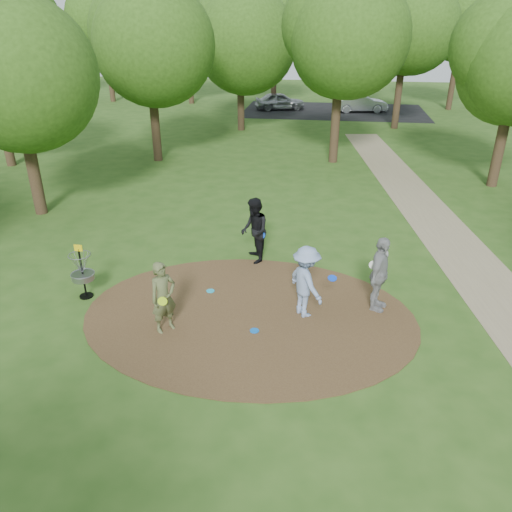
# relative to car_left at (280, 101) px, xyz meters

# --- Properties ---
(ground) EXTENTS (100.00, 100.00, 0.00)m
(ground) POSITION_rel_car_left_xyz_m (2.27, -29.94, -0.66)
(ground) COLOR #2D5119
(ground) RESTS_ON ground
(dirt_clearing) EXTENTS (8.40, 8.40, 0.02)m
(dirt_clearing) POSITION_rel_car_left_xyz_m (2.27, -29.94, -0.65)
(dirt_clearing) COLOR #47301C
(dirt_clearing) RESTS_ON ground
(footpath) EXTENTS (7.55, 39.89, 0.01)m
(footpath) POSITION_rel_car_left_xyz_m (8.77, -27.94, -0.65)
(footpath) COLOR #8C7A5B
(footpath) RESTS_ON ground
(parking_lot) EXTENTS (14.00, 8.00, 0.01)m
(parking_lot) POSITION_rel_car_left_xyz_m (4.27, 0.06, -0.66)
(parking_lot) COLOR black
(parking_lot) RESTS_ON ground
(player_observer_with_disc) EXTENTS (0.76, 0.78, 1.80)m
(player_observer_with_disc) POSITION_rel_car_left_xyz_m (0.39, -30.85, 0.24)
(player_observer_with_disc) COLOR #565E36
(player_observer_with_disc) RESTS_ON ground
(player_throwing_with_disc) EXTENTS (1.40, 1.39, 1.88)m
(player_throwing_with_disc) POSITION_rel_car_left_xyz_m (3.65, -29.68, 0.28)
(player_throwing_with_disc) COLOR #8399C3
(player_throwing_with_disc) RESTS_ON ground
(player_walking_with_disc) EXTENTS (1.03, 1.16, 2.01)m
(player_walking_with_disc) POSITION_rel_car_left_xyz_m (1.95, -26.84, 0.34)
(player_walking_with_disc) COLOR black
(player_walking_with_disc) RESTS_ON ground
(player_waiting_with_disc) EXTENTS (0.85, 1.27, 2.00)m
(player_waiting_with_disc) POSITION_rel_car_left_xyz_m (5.45, -29.14, 0.34)
(player_waiting_with_disc) COLOR gray
(player_waiting_with_disc) RESTS_ON ground
(disc_ground_cyan) EXTENTS (0.22, 0.22, 0.02)m
(disc_ground_cyan) POSITION_rel_car_left_xyz_m (1.03, -28.91, -0.63)
(disc_ground_cyan) COLOR #1BADD8
(disc_ground_cyan) RESTS_ON dirt_clearing
(disc_ground_blue) EXTENTS (0.22, 0.22, 0.02)m
(disc_ground_blue) POSITION_rel_car_left_xyz_m (2.51, -30.62, -0.63)
(disc_ground_blue) COLOR blue
(disc_ground_blue) RESTS_ON dirt_clearing
(car_left) EXTENTS (4.15, 2.55, 1.32)m
(car_left) POSITION_rel_car_left_xyz_m (0.00, 0.00, 0.00)
(car_left) COLOR #9A9DA1
(car_left) RESTS_ON ground
(car_right) EXTENTS (4.22, 2.16, 1.32)m
(car_right) POSITION_rel_car_left_xyz_m (6.27, -0.11, 0.00)
(car_right) COLOR #A9ADB1
(car_right) RESTS_ON ground
(disc_golf_basket) EXTENTS (0.63, 0.63, 1.54)m
(disc_golf_basket) POSITION_rel_car_left_xyz_m (-2.23, -29.64, 0.21)
(disc_golf_basket) COLOR black
(disc_golf_basket) RESTS_ON ground
(tree_ring) EXTENTS (37.39, 45.58, 9.09)m
(tree_ring) POSITION_rel_car_left_xyz_m (4.02, -22.00, 4.58)
(tree_ring) COLOR #332316
(tree_ring) RESTS_ON ground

